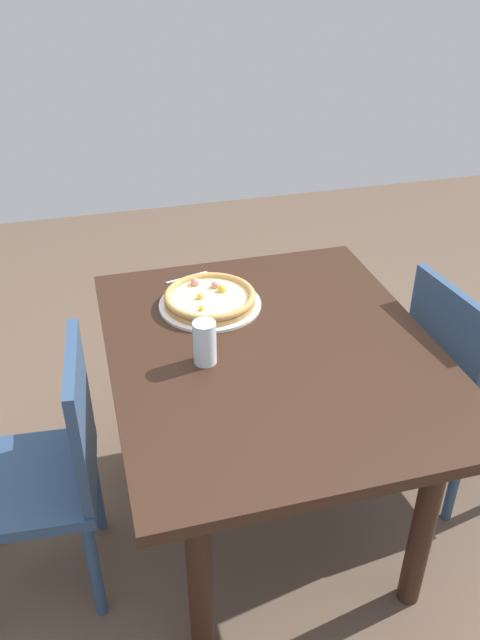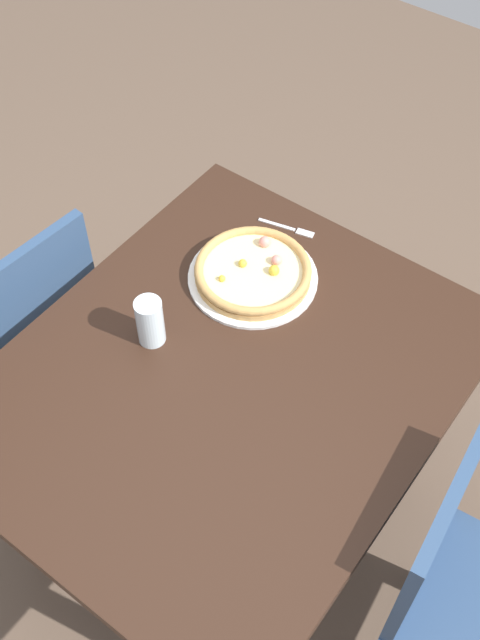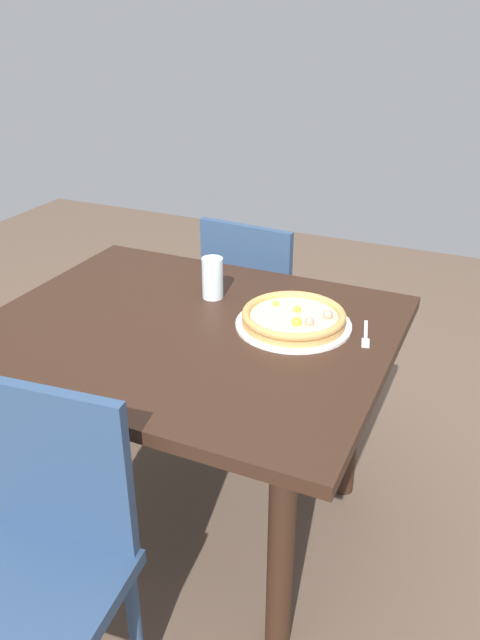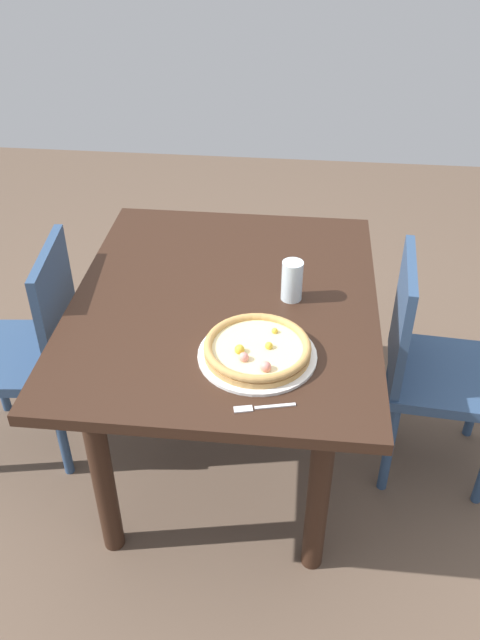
# 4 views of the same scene
# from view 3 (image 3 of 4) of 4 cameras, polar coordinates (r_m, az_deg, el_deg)

# --- Properties ---
(ground_plane) EXTENTS (6.00, 6.00, 0.00)m
(ground_plane) POSITION_cam_3_polar(r_m,az_deg,el_deg) (2.31, -4.13, -17.14)
(ground_plane) COLOR brown
(dining_table) EXTENTS (1.20, 0.99, 0.75)m
(dining_table) POSITION_cam_3_polar(r_m,az_deg,el_deg) (1.93, -4.75, -3.34)
(dining_table) COLOR #331E14
(dining_table) RESTS_ON ground
(chair_near) EXTENTS (0.43, 0.43, 0.87)m
(chair_near) POSITION_cam_3_polar(r_m,az_deg,el_deg) (2.59, 1.71, 1.06)
(chair_near) COLOR navy
(chair_near) RESTS_ON ground
(chair_far) EXTENTS (0.44, 0.44, 0.87)m
(chair_far) POSITION_cam_3_polar(r_m,az_deg,el_deg) (1.59, -17.97, -20.22)
(chair_far) COLOR navy
(chair_far) RESTS_ON ground
(plate) EXTENTS (0.35, 0.35, 0.01)m
(plate) POSITION_cam_3_polar(r_m,az_deg,el_deg) (1.87, 4.88, -0.41)
(plate) COLOR white
(plate) RESTS_ON dining_table
(pizza) EXTENTS (0.31, 0.31, 0.05)m
(pizza) POSITION_cam_3_polar(r_m,az_deg,el_deg) (1.86, 4.94, 0.28)
(pizza) COLOR tan
(pizza) RESTS_ON plate
(fork) EXTENTS (0.05, 0.16, 0.00)m
(fork) POSITION_cam_3_polar(r_m,az_deg,el_deg) (1.85, 11.36, -1.43)
(fork) COLOR silver
(fork) RESTS_ON dining_table
(drinking_glass) EXTENTS (0.07, 0.07, 0.14)m
(drinking_glass) POSITION_cam_3_polar(r_m,az_deg,el_deg) (2.03, -2.51, 3.84)
(drinking_glass) COLOR silver
(drinking_glass) RESTS_ON dining_table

